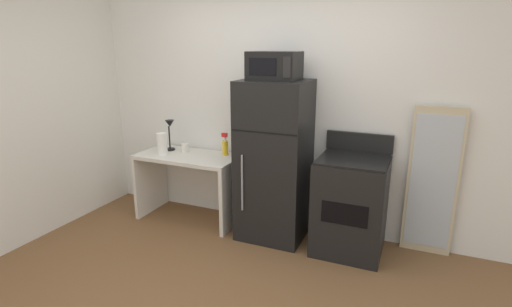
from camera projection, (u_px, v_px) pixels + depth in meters
The scene contains 10 objects.
wall_back_white at pixel (283, 106), 4.05m from camera, with size 5.00×0.10×2.60m, color white.
desk at pixel (189, 175), 4.31m from camera, with size 1.12×0.57×0.75m.
desk_lamp at pixel (170, 130), 4.36m from camera, with size 0.14×0.12×0.35m.
coffee_mug at pixel (185, 148), 4.35m from camera, with size 0.08×0.08×0.10m, color white.
spray_bottle at pixel (225, 146), 4.22m from camera, with size 0.06×0.06×0.25m.
paper_towel_roll at pixel (162, 144), 4.23m from camera, with size 0.11×0.11×0.24m, color white.
refrigerator at pixel (274, 161), 3.85m from camera, with size 0.65×0.61×1.60m.
microwave at pixel (274, 66), 3.58m from camera, with size 0.46×0.35×0.26m.
oven_range at pixel (350, 205), 3.64m from camera, with size 0.63×0.61×1.10m.
leaning_mirror at pixel (432, 182), 3.54m from camera, with size 0.44×0.03×1.40m.
Camera 1 is at (1.33, -2.12, 1.91)m, focal length 27.20 mm.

